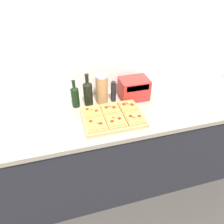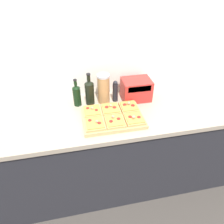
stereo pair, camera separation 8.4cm
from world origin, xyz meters
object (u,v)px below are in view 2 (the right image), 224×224
object	(u,v)px
wine_bottle	(90,92)
cutting_board	(113,118)
grain_jar_tall	(104,89)
toaster_oven	(136,89)
olive_oil_bottle	(77,95)
pepper_mill	(115,91)

from	to	relation	value
wine_bottle	cutting_board	bearing A→B (deg)	-60.54
grain_jar_tall	toaster_oven	size ratio (longest dim) A/B	0.96
grain_jar_tall	toaster_oven	world-z (taller)	grain_jar_tall
olive_oil_bottle	toaster_oven	size ratio (longest dim) A/B	0.89
cutting_board	pepper_mill	size ratio (longest dim) A/B	2.39
grain_jar_tall	toaster_oven	bearing A→B (deg)	-0.17
grain_jar_tall	pepper_mill	distance (m)	0.11
wine_bottle	grain_jar_tall	bearing A→B (deg)	-0.00
grain_jar_tall	toaster_oven	xyz separation A→B (m)	(0.29, -0.00, -0.04)
grain_jar_tall	pepper_mill	bearing A→B (deg)	0.00
wine_bottle	toaster_oven	size ratio (longest dim) A/B	1.04
olive_oil_bottle	toaster_oven	bearing A→B (deg)	-0.09
cutting_board	grain_jar_tall	xyz separation A→B (m)	(-0.03, 0.26, 0.12)
olive_oil_bottle	pepper_mill	world-z (taller)	olive_oil_bottle
wine_bottle	pepper_mill	world-z (taller)	wine_bottle
cutting_board	toaster_oven	world-z (taller)	toaster_oven
cutting_board	wine_bottle	size ratio (longest dim) A/B	1.65
olive_oil_bottle	wine_bottle	distance (m)	0.11
wine_bottle	pepper_mill	bearing A→B (deg)	0.00
cutting_board	wine_bottle	distance (m)	0.32
wine_bottle	olive_oil_bottle	bearing A→B (deg)	-180.00
cutting_board	grain_jar_tall	world-z (taller)	grain_jar_tall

